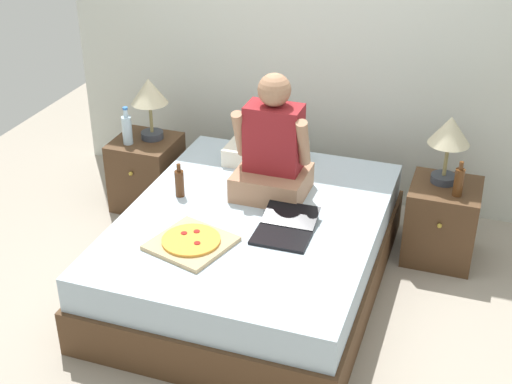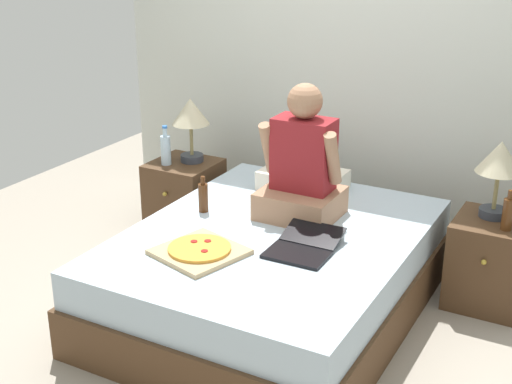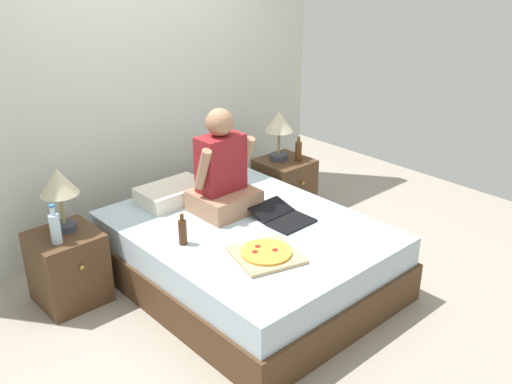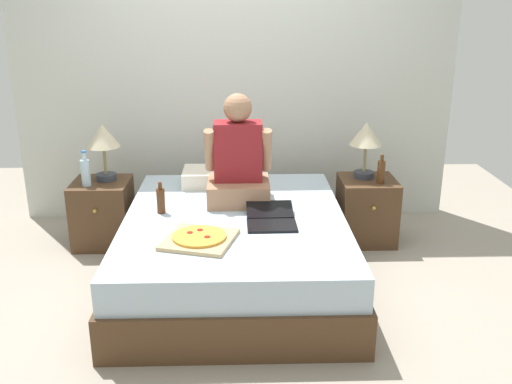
{
  "view_description": "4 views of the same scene",
  "coord_description": "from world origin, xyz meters",
  "views": [
    {
      "loc": [
        1.22,
        -3.45,
        2.66
      ],
      "look_at": [
        0.06,
        -0.1,
        0.71
      ],
      "focal_mm": 50.0,
      "sensor_mm": 36.0,
      "label": 1
    },
    {
      "loc": [
        1.64,
        -3.2,
        2.13
      ],
      "look_at": [
        -0.12,
        0.03,
        0.7
      ],
      "focal_mm": 50.0,
      "sensor_mm": 36.0,
      "label": 2
    },
    {
      "loc": [
        -2.39,
        -2.72,
        2.34
      ],
      "look_at": [
        0.1,
        0.02,
        0.71
      ],
      "focal_mm": 40.0,
      "sensor_mm": 36.0,
      "label": 3
    },
    {
      "loc": [
        0.04,
        -3.61,
        1.9
      ],
      "look_at": [
        0.15,
        0.03,
        0.65
      ],
      "focal_mm": 40.0,
      "sensor_mm": 36.0,
      "label": 4
    }
  ],
  "objects": [
    {
      "name": "bed",
      "position": [
        0.0,
        0.0,
        0.24
      ],
      "size": [
        1.53,
        1.96,
        0.49
      ],
      "color": "#4C331E",
      "rests_on": "ground"
    },
    {
      "name": "pizza_box",
      "position": [
        -0.21,
        -0.42,
        0.51
      ],
      "size": [
        0.5,
        0.5,
        0.05
      ],
      "color": "tan",
      "rests_on": "bed"
    },
    {
      "name": "pillow",
      "position": [
        -0.15,
        0.7,
        0.55
      ],
      "size": [
        0.52,
        0.34,
        0.12
      ],
      "primitive_type": "cube",
      "color": "silver",
      "rests_on": "bed"
    },
    {
      "name": "person_seated",
      "position": [
        0.03,
        0.3,
        0.78
      ],
      "size": [
        0.47,
        0.4,
        0.78
      ],
      "color": "#A37556",
      "rests_on": "bed"
    },
    {
      "name": "lamp_on_right_nightstand",
      "position": [
        1.03,
        0.73,
        0.85
      ],
      "size": [
        0.26,
        0.26,
        0.45
      ],
      "color": "#333842",
      "rests_on": "nightstand_right"
    },
    {
      "name": "wall_back",
      "position": [
        0.0,
        1.34,
        1.25
      ],
      "size": [
        3.76,
        0.12,
        2.5
      ],
      "primitive_type": "cube",
      "color": "silver",
      "rests_on": "ground"
    },
    {
      "name": "laptop",
      "position": [
        0.24,
        -0.14,
        0.51
      ],
      "size": [
        0.32,
        0.42,
        0.07
      ],
      "color": "black",
      "rests_on": "bed"
    },
    {
      "name": "nightstand_left",
      "position": [
        -1.06,
        0.68,
        0.26
      ],
      "size": [
        0.44,
        0.47,
        0.52
      ],
      "color": "#4C331E",
      "rests_on": "ground"
    },
    {
      "name": "beer_bottle_on_bed",
      "position": [
        -0.5,
        0.07,
        0.58
      ],
      "size": [
        0.06,
        0.06,
        0.22
      ],
      "color": "#4C2811",
      "rests_on": "bed"
    },
    {
      "name": "nightstand_right",
      "position": [
        1.06,
        0.68,
        0.26
      ],
      "size": [
        0.44,
        0.47,
        0.52
      ],
      "color": "#4C331E",
      "rests_on": "ground"
    },
    {
      "name": "ground_plane",
      "position": [
        0.0,
        0.0,
        0.0
      ],
      "size": [
        5.76,
        5.76,
        0.0
      ],
      "primitive_type": "plane",
      "color": "#9E9384"
    },
    {
      "name": "lamp_on_left_nightstand",
      "position": [
        -1.02,
        0.73,
        0.85
      ],
      "size": [
        0.26,
        0.26,
        0.45
      ],
      "color": "#333842",
      "rests_on": "nightstand_left"
    },
    {
      "name": "water_bottle",
      "position": [
        -1.14,
        0.59,
        0.63
      ],
      "size": [
        0.07,
        0.07,
        0.28
      ],
      "color": "silver",
      "rests_on": "nightstand_left"
    },
    {
      "name": "beer_bottle",
      "position": [
        1.13,
        0.58,
        0.62
      ],
      "size": [
        0.06,
        0.06,
        0.23
      ],
      "color": "#512D14",
      "rests_on": "nightstand_right"
    }
  ]
}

